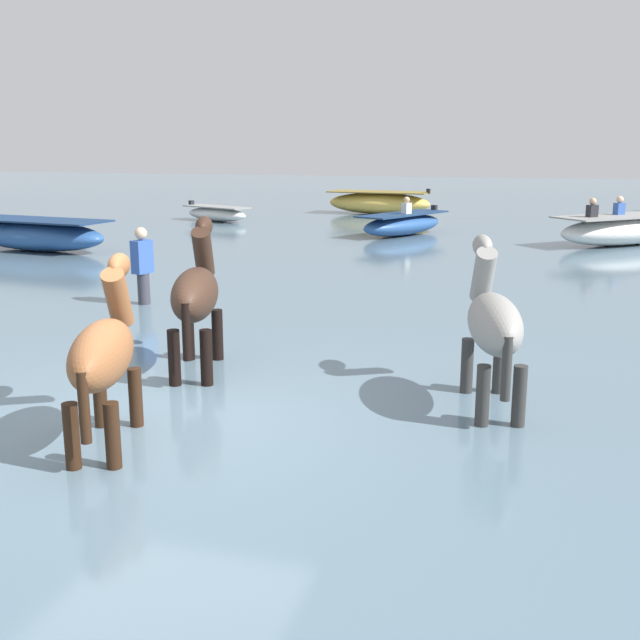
# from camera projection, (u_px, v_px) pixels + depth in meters

# --- Properties ---
(ground_plane) EXTENTS (120.00, 120.00, 0.00)m
(ground_plane) POSITION_uv_depth(u_px,v_px,m) (160.00, 453.00, 7.44)
(ground_plane) COLOR gray
(water_surface) EXTENTS (90.00, 90.00, 0.36)m
(water_surface) POSITION_uv_depth(u_px,v_px,m) (372.00, 272.00, 16.77)
(water_surface) COLOR slate
(water_surface) RESTS_ON ground
(horse_lead_chestnut) EXTENTS (0.87, 1.78, 1.94)m
(horse_lead_chestnut) POSITION_uv_depth(u_px,v_px,m) (104.00, 357.00, 6.58)
(horse_lead_chestnut) COLOR brown
(horse_lead_chestnut) RESTS_ON ground
(horse_trailing_dark_bay) EXTENTS (0.89, 1.91, 2.08)m
(horse_trailing_dark_bay) POSITION_uv_depth(u_px,v_px,m) (196.00, 297.00, 8.74)
(horse_trailing_dark_bay) COLOR #382319
(horse_trailing_dark_bay) RESTS_ON ground
(horse_flank_grey) EXTENTS (0.79, 1.85, 2.00)m
(horse_flank_grey) POSITION_uv_depth(u_px,v_px,m) (493.00, 327.00, 7.53)
(horse_flank_grey) COLOR gray
(horse_flank_grey) RESTS_ON ground
(boat_near_starboard) EXTENTS (4.07, 1.85, 0.91)m
(boat_near_starboard) POSITION_uv_depth(u_px,v_px,m) (37.00, 235.00, 18.76)
(boat_near_starboard) COLOR #28518E
(boat_near_starboard) RESTS_ON water_surface
(boat_mid_outer) EXTENTS (2.72, 1.78, 0.65)m
(boat_mid_outer) POSITION_uv_depth(u_px,v_px,m) (217.00, 214.00, 25.89)
(boat_mid_outer) COLOR silver
(boat_mid_outer) RESTS_ON water_surface
(boat_near_port) EXTENTS (3.94, 3.73, 1.25)m
(boat_near_port) POSITION_uv_depth(u_px,v_px,m) (623.00, 230.00, 19.83)
(boat_near_port) COLOR silver
(boat_near_port) RESTS_ON water_surface
(boat_distant_west) EXTENTS (3.99, 1.79, 0.98)m
(boat_distant_west) POSITION_uv_depth(u_px,v_px,m) (379.00, 203.00, 28.48)
(boat_distant_west) COLOR gold
(boat_distant_west) RESTS_ON water_surface
(boat_far_inshore) EXTENTS (2.43, 3.51, 1.11)m
(boat_far_inshore) POSITION_uv_depth(u_px,v_px,m) (403.00, 224.00, 21.93)
(boat_far_inshore) COLOR #28518E
(boat_far_inshore) RESTS_ON water_surface
(person_wading_close) EXTENTS (0.29, 0.37, 1.63)m
(person_wading_close) POSITION_uv_depth(u_px,v_px,m) (143.00, 274.00, 12.46)
(person_wading_close) COLOR #383842
(person_wading_close) RESTS_ON ground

